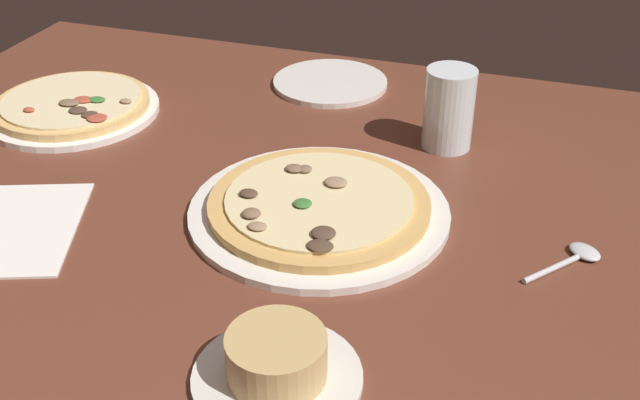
% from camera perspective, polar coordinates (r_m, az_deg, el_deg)
% --- Properties ---
extents(dining_table, '(1.50, 1.10, 0.04)m').
position_cam_1_polar(dining_table, '(0.96, 0.07, -2.94)').
color(dining_table, brown).
rests_on(dining_table, ground).
extents(pizza_main, '(0.33, 0.33, 0.03)m').
position_cam_1_polar(pizza_main, '(0.97, -0.09, -0.52)').
color(pizza_main, silver).
rests_on(pizza_main, dining_table).
extents(pizza_side, '(0.27, 0.27, 0.03)m').
position_cam_1_polar(pizza_side, '(1.29, -17.67, 6.55)').
color(pizza_side, white).
rests_on(pizza_side, dining_table).
extents(ramekin_on_saucer, '(0.16, 0.16, 0.05)m').
position_cam_1_polar(ramekin_on_saucer, '(0.74, -3.19, -11.87)').
color(ramekin_on_saucer, silver).
rests_on(ramekin_on_saucer, dining_table).
extents(water_glass, '(0.07, 0.07, 0.12)m').
position_cam_1_polar(water_glass, '(1.13, 9.39, 6.28)').
color(water_glass, silver).
rests_on(water_glass, dining_table).
extents(side_plate, '(0.19, 0.19, 0.01)m').
position_cam_1_polar(side_plate, '(1.33, 0.75, 8.60)').
color(side_plate, silver).
rests_on(side_plate, dining_table).
extents(paper_menu, '(0.20, 0.24, 0.00)m').
position_cam_1_polar(paper_menu, '(1.02, -21.06, -1.92)').
color(paper_menu, white).
rests_on(paper_menu, dining_table).
extents(spoon, '(0.09, 0.10, 0.01)m').
position_cam_1_polar(spoon, '(0.94, 18.25, -3.91)').
color(spoon, silver).
rests_on(spoon, dining_table).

